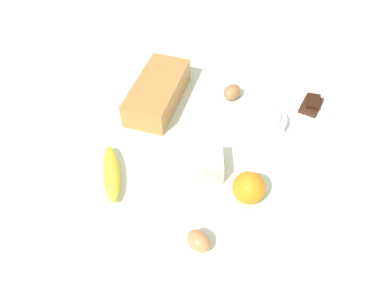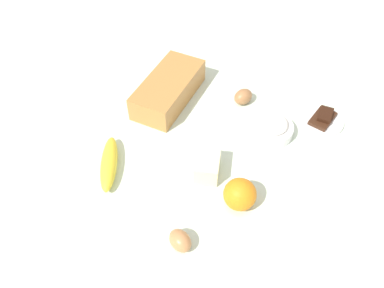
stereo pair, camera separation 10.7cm
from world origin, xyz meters
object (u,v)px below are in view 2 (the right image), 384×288
flour_bowl (271,127)px  loaf_pan (169,89)px  egg_near_butter (243,97)px  egg_beside_bowl (180,241)px  chocolate_plate (322,120)px  orange_fruit (240,194)px  butter_block (207,166)px  banana (109,163)px

flour_bowl → loaf_pan: bearing=90.4°
egg_near_butter → egg_beside_bowl: 0.54m
loaf_pan → flour_bowl: loaf_pan is taller
loaf_pan → chocolate_plate: size_ratio=2.19×
chocolate_plate → flour_bowl: bearing=133.6°
orange_fruit → egg_near_butter: 0.39m
flour_bowl → butter_block: (-0.22, 0.10, 0.00)m
butter_block → chocolate_plate: size_ratio=0.69×
butter_block → egg_near_butter: size_ratio=1.42×
butter_block → egg_near_butter: bearing=4.2°
orange_fruit → butter_block: bearing=65.9°
banana → flour_bowl: bearing=-46.7°
orange_fruit → banana: bearing=98.8°
egg_near_butter → chocolate_plate: bearing=-83.4°
flour_bowl → chocolate_plate: size_ratio=1.02×
butter_block → egg_near_butter: (0.31, 0.02, -0.01)m
flour_bowl → chocolate_plate: (0.12, -0.13, -0.02)m
loaf_pan → butter_block: 0.32m
banana → chocolate_plate: banana is taller
loaf_pan → butter_block: size_ratio=3.16×
flour_bowl → butter_block: bearing=155.1°
butter_block → egg_near_butter: butter_block is taller
egg_near_butter → butter_block: bearing=-175.8°
loaf_pan → orange_fruit: (-0.27, -0.36, 0.00)m
loaf_pan → banana: 0.32m
banana → egg_beside_bowl: (-0.11, -0.28, 0.00)m
loaf_pan → egg_near_butter: (0.09, -0.22, -0.02)m
butter_block → chocolate_plate: bearing=-33.9°
banana → butter_block: butter_block is taller
banana → egg_beside_bowl: bearing=-112.0°
banana → chocolate_plate: bearing=-46.6°
egg_beside_bowl → chocolate_plate: bearing=-18.6°
loaf_pan → butter_block: bearing=-133.6°
loaf_pan → egg_near_butter: loaf_pan is taller
egg_near_butter → chocolate_plate: size_ratio=0.49×
flour_bowl → orange_fruit: orange_fruit is taller
loaf_pan → butter_block: loaf_pan is taller
loaf_pan → chocolate_plate: bearing=-77.3°
banana → egg_near_butter: 0.47m
loaf_pan → egg_beside_bowl: size_ratio=4.55×
banana → egg_near_butter: size_ratio=3.00×
egg_beside_bowl → chocolate_plate: egg_beside_bowl is taller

